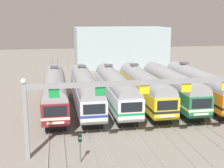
# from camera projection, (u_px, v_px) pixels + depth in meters

# --- Properties ---
(ground_plane) EXTENTS (160.00, 160.00, 0.00)m
(ground_plane) POSITION_uv_depth(u_px,v_px,m) (129.00, 107.00, 41.72)
(ground_plane) COLOR gray
(track_bed) EXTENTS (21.00, 70.00, 0.15)m
(track_bed) POSITION_uv_depth(u_px,v_px,m) (108.00, 81.00, 58.05)
(track_bed) COLOR gray
(track_bed) RESTS_ON ground
(commuter_train_maroon) EXTENTS (2.88, 18.06, 5.05)m
(commuter_train_maroon) POSITION_uv_depth(u_px,v_px,m) (55.00, 91.00, 39.43)
(commuter_train_maroon) COLOR maroon
(commuter_train_maroon) RESTS_ON ground
(commuter_train_silver) EXTENTS (2.88, 18.06, 5.05)m
(commuter_train_silver) POSITION_uv_depth(u_px,v_px,m) (86.00, 89.00, 40.12)
(commuter_train_silver) COLOR silver
(commuter_train_silver) RESTS_ON ground
(commuter_train_white) EXTENTS (2.88, 18.06, 5.05)m
(commuter_train_white) POSITION_uv_depth(u_px,v_px,m) (115.00, 88.00, 40.81)
(commuter_train_white) COLOR white
(commuter_train_white) RESTS_ON ground
(commuter_train_yellow) EXTENTS (2.88, 18.06, 5.05)m
(commuter_train_yellow) POSITION_uv_depth(u_px,v_px,m) (144.00, 87.00, 41.49)
(commuter_train_yellow) COLOR gold
(commuter_train_yellow) RESTS_ON ground
(commuter_train_green) EXTENTS (2.88, 18.06, 4.77)m
(commuter_train_green) POSITION_uv_depth(u_px,v_px,m) (171.00, 86.00, 42.18)
(commuter_train_green) COLOR #236B42
(commuter_train_green) RESTS_ON ground
(commuter_train_orange) EXTENTS (2.88, 18.06, 5.05)m
(commuter_train_orange) POSITION_uv_depth(u_px,v_px,m) (198.00, 85.00, 42.87)
(commuter_train_orange) COLOR orange
(commuter_train_orange) RESTS_ON ground
(catenary_gantry) EXTENTS (24.73, 0.44, 6.97)m
(catenary_gantry) POSITION_uv_depth(u_px,v_px,m) (166.00, 92.00, 27.62)
(catenary_gantry) COLOR gray
(catenary_gantry) RESTS_ON ground
(yard_signal_mast) EXTENTS (0.28, 0.35, 2.51)m
(yard_signal_mast) POSITION_uv_depth(u_px,v_px,m) (80.00, 142.00, 25.50)
(yard_signal_mast) COLOR #59595E
(yard_signal_mast) RESTS_ON ground
(maintenance_building) EXTENTS (21.47, 10.00, 9.42)m
(maintenance_building) POSITION_uv_depth(u_px,v_px,m) (121.00, 47.00, 74.65)
(maintenance_building) COLOR #9EB2B7
(maintenance_building) RESTS_ON ground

